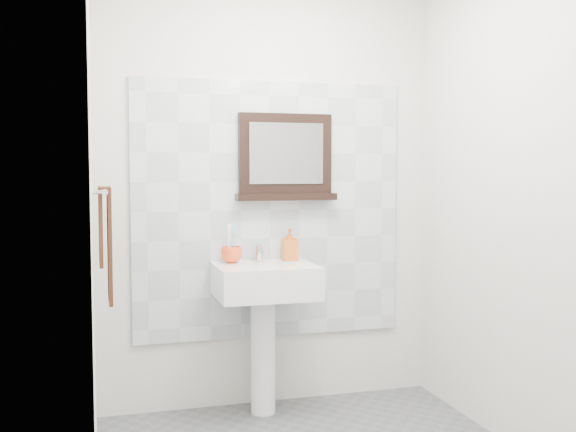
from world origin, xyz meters
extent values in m
cube|color=silver|center=(0.00, 1.10, 1.25)|extent=(2.00, 0.01, 2.50)
cube|color=silver|center=(0.00, -1.10, 1.25)|extent=(2.00, 0.01, 2.50)
cube|color=silver|center=(-1.00, 0.00, 1.25)|extent=(0.01, 2.20, 2.50)
cube|color=silver|center=(1.00, 0.00, 1.25)|extent=(0.01, 2.20, 2.50)
cube|color=silver|center=(0.00, 1.09, 1.15)|extent=(1.60, 0.02, 1.50)
cylinder|color=white|center=(-0.09, 0.92, 0.34)|extent=(0.14, 0.14, 0.68)
cube|color=white|center=(-0.09, 0.86, 0.77)|extent=(0.55, 0.44, 0.18)
cylinder|color=silver|center=(-0.09, 0.84, 0.85)|extent=(0.32, 0.32, 0.02)
cylinder|color=#4C4C4F|center=(-0.09, 0.84, 0.86)|extent=(0.04, 0.04, 0.00)
cylinder|color=silver|center=(-0.09, 1.01, 0.91)|extent=(0.04, 0.04, 0.09)
cylinder|color=silver|center=(-0.09, 0.96, 0.93)|extent=(0.02, 0.10, 0.02)
cube|color=silver|center=(-0.09, 1.02, 0.96)|extent=(0.02, 0.07, 0.01)
imported|color=#FF4C1E|center=(-0.25, 0.99, 0.91)|extent=(0.13, 0.13, 0.09)
cylinder|color=white|center=(-0.27, 0.98, 0.97)|extent=(0.01, 0.01, 0.19)
cube|color=white|center=(-0.27, 0.98, 1.07)|extent=(0.01, 0.01, 0.03)
cylinder|color=#66B5EB|center=(-0.23, 0.98, 0.97)|extent=(0.01, 0.01, 0.19)
cube|color=#66B5EB|center=(-0.23, 0.98, 1.07)|extent=(0.01, 0.01, 0.03)
cylinder|color=white|center=(-0.25, 1.00, 0.97)|extent=(0.01, 0.01, 0.19)
cube|color=white|center=(-0.25, 1.00, 1.07)|extent=(0.01, 0.01, 0.03)
imported|color=red|center=(0.09, 1.00, 0.95)|extent=(0.09, 0.09, 0.19)
cube|color=black|center=(0.09, 1.07, 1.48)|extent=(0.55, 0.06, 0.46)
cube|color=#99999E|center=(0.09, 1.03, 1.48)|extent=(0.44, 0.01, 0.35)
cube|color=black|center=(0.09, 1.04, 1.23)|extent=(0.59, 0.11, 0.04)
cylinder|color=silver|center=(-0.94, 0.58, 1.28)|extent=(0.03, 0.40, 0.03)
cylinder|color=silver|center=(-0.97, 0.39, 1.28)|extent=(0.05, 0.02, 0.02)
cylinder|color=silver|center=(-0.97, 0.77, 1.28)|extent=(0.05, 0.02, 0.02)
cube|color=black|center=(-0.93, 0.58, 1.01)|extent=(0.02, 0.30, 0.52)
cube|color=black|center=(-0.96, 0.58, 1.10)|extent=(0.02, 0.30, 0.34)
cube|color=black|center=(-0.94, 0.58, 1.29)|extent=(0.06, 0.30, 0.03)
camera|label=1|loc=(-0.99, -2.74, 1.38)|focal=42.00mm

